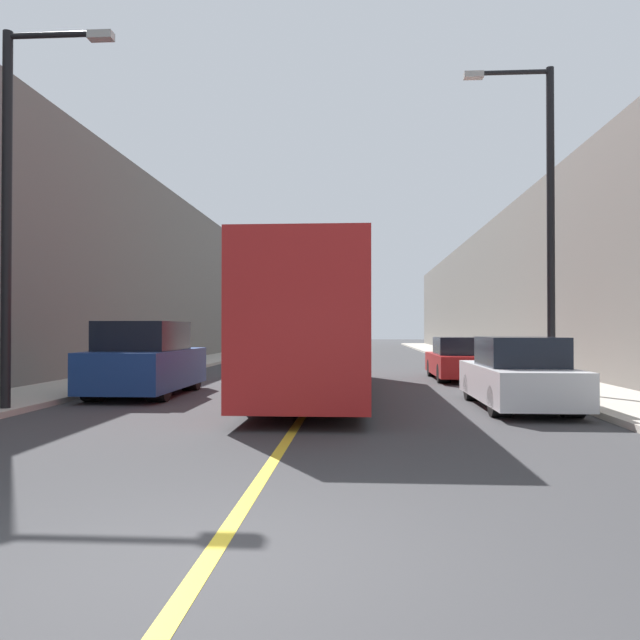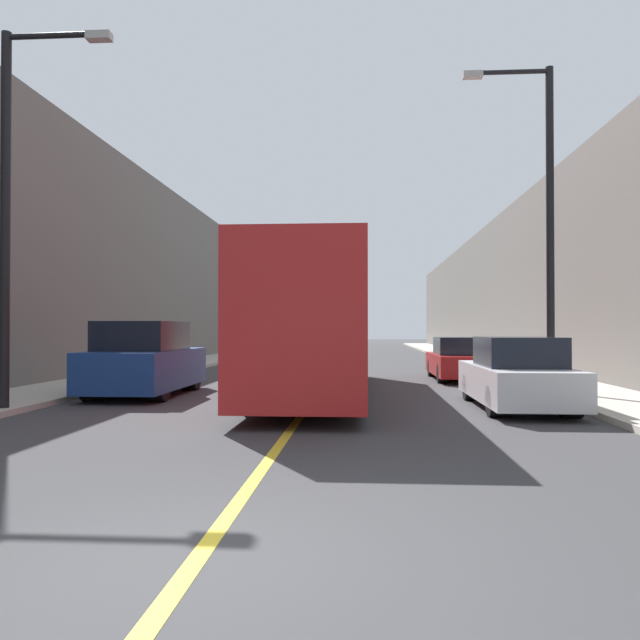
{
  "view_description": "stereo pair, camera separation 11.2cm",
  "coord_description": "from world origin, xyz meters",
  "px_view_note": "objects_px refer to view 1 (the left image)",
  "views": [
    {
      "loc": [
        1.14,
        -4.47,
        1.73
      ],
      "look_at": [
        -0.22,
        16.57,
        2.03
      ],
      "focal_mm": 35.0,
      "sensor_mm": 36.0,
      "label": 1
    },
    {
      "loc": [
        1.25,
        -4.46,
        1.73
      ],
      "look_at": [
        -0.22,
        16.57,
        2.03
      ],
      "focal_mm": 35.0,
      "sensor_mm": 36.0,
      "label": 2
    }
  ],
  "objects_px": {
    "bus": "(320,324)",
    "car_right_near": "(518,376)",
    "car_right_mid": "(460,360)",
    "street_lamp_left": "(15,195)",
    "street_lamp_right": "(544,210)",
    "parked_suv_left": "(146,361)"
  },
  "relations": [
    {
      "from": "bus",
      "to": "car_right_mid",
      "type": "distance_m",
      "value": 6.76
    },
    {
      "from": "street_lamp_left",
      "to": "bus",
      "type": "bearing_deg",
      "value": 36.19
    },
    {
      "from": "street_lamp_left",
      "to": "car_right_near",
      "type": "bearing_deg",
      "value": 8.92
    },
    {
      "from": "parked_suv_left",
      "to": "car_right_near",
      "type": "relative_size",
      "value": 0.98
    },
    {
      "from": "car_right_near",
      "to": "street_lamp_right",
      "type": "height_order",
      "value": "street_lamp_right"
    },
    {
      "from": "street_lamp_left",
      "to": "street_lamp_right",
      "type": "height_order",
      "value": "street_lamp_right"
    },
    {
      "from": "car_right_near",
      "to": "street_lamp_left",
      "type": "relative_size",
      "value": 0.61
    },
    {
      "from": "parked_suv_left",
      "to": "car_right_near",
      "type": "xyz_separation_m",
      "value": [
        9.0,
        -2.03,
        -0.19
      ]
    },
    {
      "from": "street_lamp_left",
      "to": "street_lamp_right",
      "type": "relative_size",
      "value": 0.92
    },
    {
      "from": "car_right_mid",
      "to": "street_lamp_left",
      "type": "xyz_separation_m",
      "value": [
        -10.39,
        -9.29,
        3.81
      ]
    },
    {
      "from": "car_right_near",
      "to": "street_lamp_left",
      "type": "bearing_deg",
      "value": -171.08
    },
    {
      "from": "parked_suv_left",
      "to": "car_right_mid",
      "type": "relative_size",
      "value": 0.99
    },
    {
      "from": "bus",
      "to": "car_right_near",
      "type": "relative_size",
      "value": 2.7
    },
    {
      "from": "car_right_near",
      "to": "car_right_mid",
      "type": "distance_m",
      "value": 7.65
    },
    {
      "from": "parked_suv_left",
      "to": "street_lamp_right",
      "type": "bearing_deg",
      "value": 2.63
    },
    {
      "from": "parked_suv_left",
      "to": "street_lamp_left",
      "type": "xyz_separation_m",
      "value": [
        -1.43,
        -3.67,
        3.58
      ]
    },
    {
      "from": "bus",
      "to": "car_right_near",
      "type": "height_order",
      "value": "bus"
    },
    {
      "from": "car_right_mid",
      "to": "street_lamp_right",
      "type": "relative_size",
      "value": 0.55
    },
    {
      "from": "bus",
      "to": "parked_suv_left",
      "type": "bearing_deg",
      "value": -171.56
    },
    {
      "from": "parked_suv_left",
      "to": "street_lamp_right",
      "type": "relative_size",
      "value": 0.55
    },
    {
      "from": "car_right_near",
      "to": "street_lamp_left",
      "type": "distance_m",
      "value": 11.21
    },
    {
      "from": "parked_suv_left",
      "to": "street_lamp_left",
      "type": "height_order",
      "value": "street_lamp_left"
    }
  ]
}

